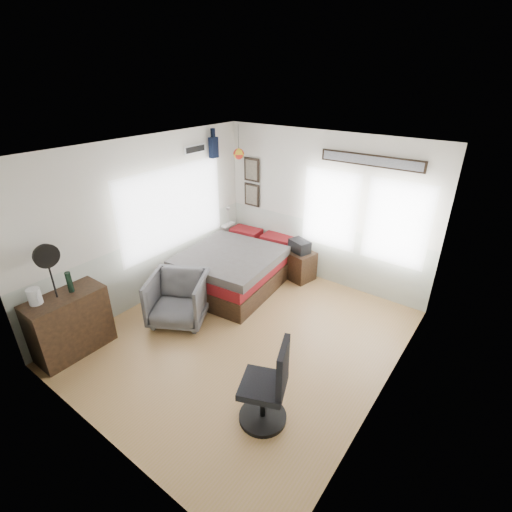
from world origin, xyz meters
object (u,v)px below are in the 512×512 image
object	(u,v)px
bed	(237,266)
nightstand	(299,265)
dresser	(70,324)
armchair	(178,299)
task_chair	(268,391)

from	to	relation	value
bed	nightstand	bearing A→B (deg)	39.96
dresser	bed	bearing A→B (deg)	77.10
bed	nightstand	size ratio (longest dim) A/B	4.21
bed	armchair	distance (m)	1.45
armchair	nightstand	bearing A→B (deg)	41.10
dresser	nightstand	size ratio (longest dim) A/B	1.82
nightstand	task_chair	size ratio (longest dim) A/B	0.51
bed	armchair	size ratio (longest dim) A/B	2.70
bed	dresser	bearing A→B (deg)	-108.80
bed	task_chair	world-z (taller)	task_chair
bed	task_chair	xyz separation A→B (m)	(2.21, -2.17, 0.10)
armchair	dresser	bearing A→B (deg)	-144.52
dresser	armchair	size ratio (longest dim) A/B	1.17
dresser	task_chair	size ratio (longest dim) A/B	0.92
armchair	task_chair	xyz separation A→B (m)	(2.21, -0.72, 0.05)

